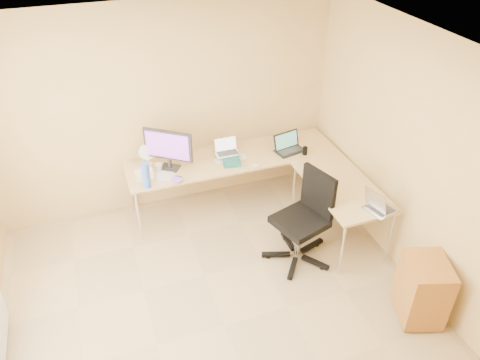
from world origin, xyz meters
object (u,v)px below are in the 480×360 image
object	(u,v)px
laptop_center	(227,147)
desk_fan	(147,154)
desk_return	(339,211)
office_chair	(299,223)
mug	(159,168)
water_bottle	(146,175)
cabinet	(422,289)
laptop_black	(290,143)
keyboard	(230,159)
monitor	(168,150)
laptop_return	(382,201)
desk_main	(233,181)

from	to	relation	value
laptop_center	desk_fan	world-z (taller)	desk_fan
desk_return	desk_fan	size ratio (longest dim) A/B	5.07
laptop_center	office_chair	bearing A→B (deg)	-69.94
mug	water_bottle	distance (m)	0.37
mug	cabinet	xyz separation A→B (m)	(2.06, -2.35, -0.41)
desk_return	water_bottle	size ratio (longest dim) A/B	4.09
laptop_black	desk_return	bearing A→B (deg)	-86.57
laptop_black	keyboard	world-z (taller)	laptop_black
laptop_center	water_bottle	distance (m)	1.10
desk_return	mug	bearing A→B (deg)	152.55
monitor	mug	world-z (taller)	monitor
keyboard	office_chair	world-z (taller)	office_chair
laptop_return	cabinet	xyz separation A→B (m)	(0.00, -0.82, -0.49)
laptop_return	desk_main	bearing A→B (deg)	22.62
desk_return	monitor	world-z (taller)	monitor
desk_main	office_chair	bearing A→B (deg)	-73.60
keyboard	water_bottle	world-z (taller)	water_bottle
desk_main	desk_return	bearing A→B (deg)	-45.73
monitor	keyboard	world-z (taller)	monitor
office_chair	desk_return	bearing A→B (deg)	0.48
laptop_black	keyboard	bearing A→B (deg)	163.12
mug	cabinet	size ratio (longest dim) A/B	0.14
water_bottle	monitor	bearing A→B (deg)	42.64
monitor	mug	xyz separation A→B (m)	(-0.14, -0.01, -0.21)
desk_main	office_chair	xyz separation A→B (m)	(0.35, -1.21, 0.14)
desk_main	cabinet	world-z (taller)	desk_main
monitor	water_bottle	world-z (taller)	monitor
laptop_return	cabinet	world-z (taller)	laptop_return
monitor	desk_fan	distance (m)	0.33
laptop_center	laptop_return	xyz separation A→B (m)	(1.20, -1.55, -0.03)
cabinet	laptop_return	bearing A→B (deg)	108.02
laptop_black	keyboard	xyz separation A→B (m)	(-0.77, 0.06, -0.11)
laptop_black	cabinet	size ratio (longest dim) A/B	0.55
water_bottle	laptop_return	xyz separation A→B (m)	(2.25, -1.24, -0.04)
desk_main	desk_fan	size ratio (longest dim) A/B	10.33
laptop_black	laptop_return	xyz separation A→B (m)	(0.40, -1.43, 0.00)
monitor	office_chair	distance (m)	1.74
monitor	desk_fan	bearing A→B (deg)	176.06
keyboard	mug	xyz separation A→B (m)	(-0.88, 0.04, 0.04)
desk_main	laptop_center	world-z (taller)	laptop_center
laptop_center	laptop_return	size ratio (longest dim) A/B	0.86
mug	desk_fan	size ratio (longest dim) A/B	0.37
laptop_black	mug	bearing A→B (deg)	164.07
desk_main	keyboard	xyz separation A→B (m)	(-0.05, -0.05, 0.37)
monitor	laptop_black	size ratio (longest dim) A/B	1.63
laptop_black	keyboard	distance (m)	0.78
desk_return	monitor	distance (m)	2.13
desk_main	mug	world-z (taller)	mug
cabinet	desk_fan	bearing A→B (deg)	148.13
laptop_center	laptop_return	bearing A→B (deg)	-51.51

